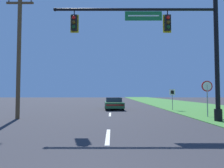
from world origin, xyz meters
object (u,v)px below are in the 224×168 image
object	(u,v)px
signal_mast	(176,44)
utility_pole_near	(20,51)
stop_sign	(208,90)
route_sign_post	(173,95)
car_ahead	(115,103)

from	to	relation	value
signal_mast	utility_pole_near	distance (m)	10.02
stop_sign	signal_mast	bearing A→B (deg)	-143.76
route_sign_post	utility_pole_near	xyz separation A→B (m)	(-12.10, -6.50, 2.94)
car_ahead	utility_pole_near	bearing A→B (deg)	-128.72
car_ahead	stop_sign	distance (m)	9.70
route_sign_post	car_ahead	bearing A→B (deg)	166.11
route_sign_post	stop_sign	bearing A→B (deg)	-83.05
utility_pole_near	car_ahead	bearing A→B (deg)	51.28
stop_sign	route_sign_post	distance (m)	5.76
route_sign_post	utility_pole_near	size ratio (longest dim) A/B	0.24
car_ahead	utility_pole_near	size ratio (longest dim) A/B	0.52
car_ahead	signal_mast	bearing A→B (deg)	-68.78
signal_mast	route_sign_post	bearing A→B (deg)	74.51
stop_sign	utility_pole_near	size ratio (longest dim) A/B	0.29
signal_mast	stop_sign	bearing A→B (deg)	36.24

